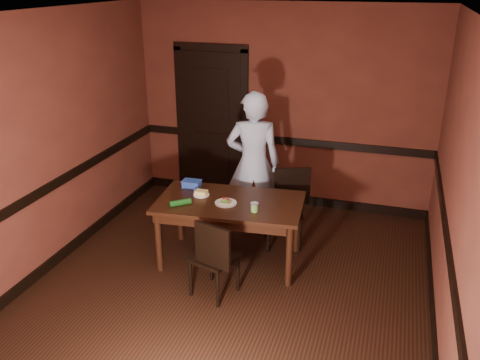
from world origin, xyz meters
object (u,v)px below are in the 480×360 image
Objects in this scene: dining_table at (230,231)px; person at (253,164)px; sandwich_plate at (226,202)px; food_tub at (192,184)px; chair_far at (283,209)px; cheese_saucer at (201,193)px; chair_near at (214,256)px; sauce_jar at (254,207)px.

person is (0.03, 0.80, 0.52)m from dining_table.
sandwich_plate is 1.10× the size of food_tub.
dining_table is 7.38× the size of food_tub.
chair_far is 1.00m from cheese_saucer.
dining_table is at bearing -8.51° from cheese_saucer.
chair_far is at bearing 15.90° from food_tub.
person reaches higher than chair_near.
sandwich_plate reaches higher than cheese_saucer.
chair_far is 1.07× the size of chair_near.
person is at bearing 86.53° from sandwich_plate.
sauce_jar is at bearing -26.34° from food_tub.
chair_near is at bearing -57.96° from food_tub.
dining_table is 8.75× the size of cheese_saucer.
person reaches higher than sandwich_plate.
person is at bearing -72.31° from chair_near.
person reaches higher than chair_far.
chair_far is at bearing 134.29° from person.
dining_table is 0.72m from chair_far.
dining_table is at bearing 152.16° from sauce_jar.
dining_table is 1.83× the size of chair_near.
chair_far is 9.47× the size of sauce_jar.
chair_near reaches higher than sandwich_plate.
chair_near is 3.66× the size of sandwich_plate.
person is 1.02m from sauce_jar.
chair_near is 8.86× the size of sauce_jar.
person reaches higher than sauce_jar.
person is 9.89× the size of cheese_saucer.
chair_far is 0.80m from sauce_jar.
cheese_saucer is (-0.35, 0.05, 0.39)m from dining_table.
sauce_jar is at bearing -18.37° from cheese_saucer.
sauce_jar is (-0.15, -0.71, 0.33)m from chair_far.
chair_far is 3.91× the size of sandwich_plate.
sandwich_plate is (-0.02, -0.08, 0.38)m from dining_table.
cheese_saucer is at bearing -43.31° from chair_near.
person is 18.37× the size of sauce_jar.
sandwich_plate is at bearing -21.52° from cheese_saucer.
chair_near reaches higher than cheese_saucer.
dining_table is at bearing -150.58° from chair_far.
dining_table is 1.71× the size of chair_far.
food_tub is at bearing -39.16° from chair_near.
sauce_jar is at bearing 91.32° from person.
food_tub reaches higher than dining_table.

